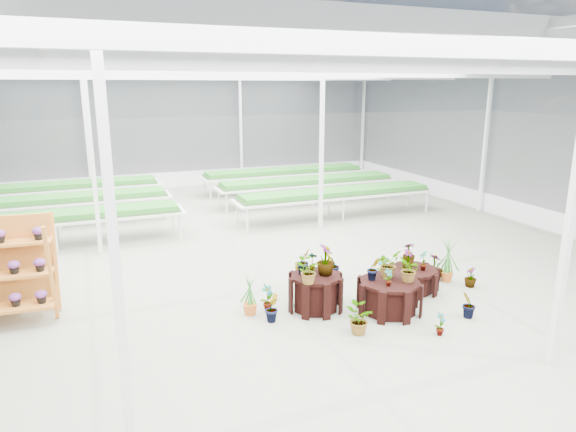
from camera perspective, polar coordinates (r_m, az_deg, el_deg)
name	(u,v)px	position (r m, az deg, el deg)	size (l,w,h in m)	color
ground_plane	(270,294)	(10.29, -2.02, -8.69)	(24.00, 24.00, 0.00)	gray
greenhouse_shell	(269,183)	(9.64, -2.14, 3.72)	(18.00, 24.00, 4.50)	white
steel_frame	(269,183)	(9.64, -2.14, 3.72)	(18.00, 24.00, 4.50)	silver
nursery_benches	(194,200)	(16.82, -10.41, 1.73)	(16.00, 7.00, 0.84)	silver
plinth_tall	(315,292)	(9.53, 3.07, -8.46)	(0.98, 0.98, 0.67)	black
plinth_mid	(389,296)	(9.61, 11.18, -8.74)	(1.15, 1.15, 0.61)	black
plinth_low	(412,279)	(10.70, 13.66, -6.86)	(1.02, 1.02, 0.46)	black
shelf_rack	(2,272)	(10.13, -29.17, -5.48)	(1.71, 0.91, 1.81)	#B06523
nursery_plants	(367,275)	(9.89, 8.77, -6.46)	(4.97, 3.29, 1.24)	#266D22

